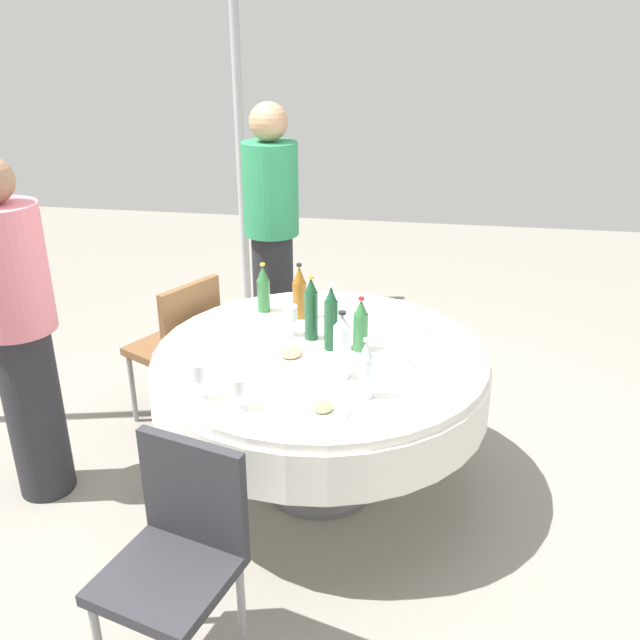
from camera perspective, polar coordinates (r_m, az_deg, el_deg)
The scene contains 22 objects.
ground_plane at distance 3.49m, azimuth 0.00°, elevation -13.59°, with size 10.00×10.00×0.00m, color gray.
dining_table at distance 3.17m, azimuth 0.00°, elevation -4.97°, with size 1.55×1.55×0.74m.
bottle_amber_front at distance 3.41m, azimuth -1.75°, elevation 2.30°, with size 0.07×0.07×0.29m.
bottle_dark_green_outer at distance 3.06m, azimuth 0.93°, elevation 0.08°, with size 0.06×0.06×0.32m.
bottle_green_east at distance 3.50m, azimuth -4.79°, elevation 2.59°, with size 0.07×0.07×0.26m.
bottle_clear_south at distance 2.81m, azimuth 1.84°, elevation -2.27°, with size 0.07×0.07×0.30m.
bottle_dark_green_far at distance 3.16m, azimuth -0.75°, elevation 0.89°, with size 0.06×0.06×0.32m.
bottle_green_inner at distance 3.07m, azimuth 3.44°, elevation -0.50°, with size 0.07×0.07×0.26m.
bottle_clear_west at distance 2.68m, azimuth 3.87°, elevation -4.25°, with size 0.06×0.06×0.26m.
wine_glass_south at distance 2.62m, azimuth -6.83°, elevation -5.58°, with size 0.07×0.07×0.14m.
wine_glass_far at distance 2.71m, azimuth -10.16°, elevation -4.37°, with size 0.08×0.08×0.16m.
wine_glass_inner at distance 3.21m, azimuth -2.52°, elevation 0.50°, with size 0.07×0.07×0.15m.
plate_mid at distance 3.01m, azimuth 6.22°, elevation -3.46°, with size 0.20×0.20×0.02m.
plate_rear at distance 3.03m, azimuth -2.46°, elevation -3.05°, with size 0.25×0.25×0.04m.
plate_north at distance 3.39m, azimuth 7.53°, elevation -0.31°, with size 0.22×0.22×0.02m.
plate_right at distance 2.62m, azimuth 0.22°, elevation -7.60°, with size 0.21×0.21×0.04m.
fork_outer at distance 2.98m, azimuth -7.06°, elevation -3.86°, with size 0.18×0.02×0.01m, color silver.
person_front at distance 3.31m, azimuth -24.01°, elevation -0.87°, with size 0.34×0.34×1.63m.
person_outer at distance 4.26m, azimuth -4.08°, elevation 7.07°, with size 0.34×0.34×1.71m.
chair_inner at distance 3.79m, azimuth -11.65°, elevation -1.74°, with size 0.54×0.54×0.87m.
chair_west at distance 2.42m, azimuth -11.76°, elevation -18.11°, with size 0.49×0.49×0.87m.
tent_pole_secondary at distance 5.31m, azimuth -6.72°, elevation 13.94°, with size 0.07×0.07×2.47m, color #B2B5B7.
Camera 1 is at (-2.74, -0.45, 2.11)m, focal length 38.00 mm.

